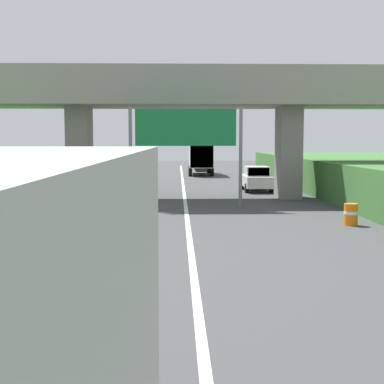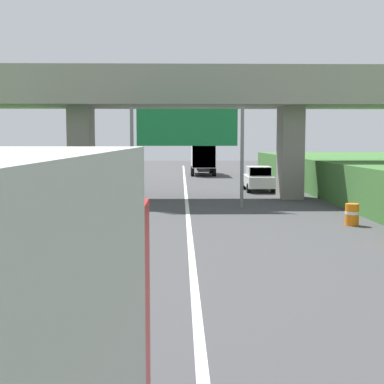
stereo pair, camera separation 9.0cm
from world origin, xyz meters
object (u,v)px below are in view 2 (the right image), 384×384
(truck_yellow, at_px, (203,156))
(construction_barrel_4, at_px, (352,214))
(overhead_highway_sign, at_px, (187,134))
(car_white, at_px, (258,179))

(truck_yellow, bearing_deg, construction_barrel_4, -81.75)
(overhead_highway_sign, bearing_deg, construction_barrel_4, -42.29)
(overhead_highway_sign, xyz_separation_m, construction_barrel_4, (6.71, -6.11, -3.38))
(car_white, distance_m, construction_barrel_4, 15.34)
(overhead_highway_sign, height_order, construction_barrel_4, overhead_highway_sign)
(overhead_highway_sign, bearing_deg, truck_yellow, 86.04)
(car_white, height_order, construction_barrel_4, car_white)
(truck_yellow, bearing_deg, car_white, -80.17)
(truck_yellow, bearing_deg, overhead_highway_sign, -93.96)
(overhead_highway_sign, distance_m, truck_yellow, 27.34)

